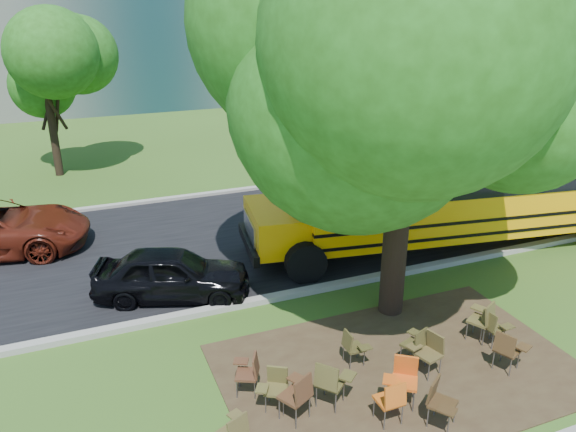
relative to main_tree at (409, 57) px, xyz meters
name	(u,v)px	position (x,y,z in m)	size (l,w,h in m)	color
ground	(343,367)	(-2.01, -1.50, -5.81)	(160.00, 160.00, 0.00)	#324E18
dirt_patch	(400,369)	(-1.01, -2.00, -5.79)	(7.00, 4.50, 0.03)	#382819
asphalt_road	(239,237)	(-2.01, 5.50, -5.79)	(80.00, 8.00, 0.04)	black
kerb_near	(288,295)	(-2.01, 1.50, -5.74)	(80.00, 0.25, 0.14)	gray
kerb_far	(206,194)	(-2.01, 9.60, -5.74)	(80.00, 0.25, 0.14)	gray
bg_tree_2	(44,71)	(-7.01, 14.50, -1.60)	(4.80, 4.80, 6.62)	black
bg_tree_3	(364,43)	(5.99, 12.50, -0.78)	(5.60, 5.60, 7.84)	black
bg_tree_4	(523,55)	(13.99, 11.50, -1.47)	(5.00, 5.00, 6.85)	black
main_tree	(409,57)	(0.00, 0.00, 0.00)	(7.20, 7.20, 9.42)	black
school_bus	(494,180)	(4.95, 2.52, -3.91)	(13.65, 4.78, 3.27)	#FCAA07
chair_0	(234,430)	(-4.70, -2.96, -5.27)	(0.59, 0.68, 0.87)	brown
chair_1	(331,380)	(-2.78, -2.48, -5.21)	(0.82, 0.65, 0.96)	#4B4420
chair_2	(298,392)	(-3.44, -2.56, -5.21)	(0.65, 0.78, 0.96)	#4D2E1B
chair_3	(403,376)	(-1.51, -2.84, -5.23)	(0.80, 0.63, 0.93)	#C95115
chair_4	(392,397)	(-1.99, -3.24, -5.25)	(0.58, 0.53, 0.89)	#C95815
chair_5	(440,400)	(-1.27, -3.59, -5.25)	(0.61, 0.76, 0.91)	#3F2B16
chair_6	(429,349)	(-0.56, -2.29, -5.26)	(0.65, 0.60, 0.89)	brown
chair_7	(508,348)	(0.88, -2.83, -5.26)	(0.70, 0.61, 0.89)	#473019
chair_8	(249,370)	(-3.99, -1.57, -5.28)	(0.55, 0.70, 0.85)	#4E2D1C
chair_9	(275,384)	(-3.69, -2.11, -5.30)	(0.68, 0.54, 0.81)	brown
chair_10	(353,345)	(-1.83, -1.53, -5.33)	(0.45, 0.51, 0.78)	#423C1C
chair_11	(417,342)	(-0.63, -1.95, -5.29)	(0.57, 0.64, 0.84)	#423D1C
chair_12	(493,325)	(1.23, -2.02, -5.30)	(0.52, 0.54, 0.82)	#433D1D
chair_13	(484,317)	(1.16, -1.78, -5.22)	(0.64, 0.76, 0.94)	brown
black_car	(172,274)	(-4.61, 2.58, -5.17)	(1.51, 3.75, 1.28)	black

